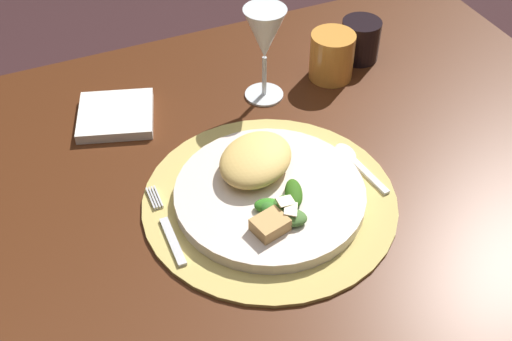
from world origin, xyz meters
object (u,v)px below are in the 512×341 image
dinner_plate (270,194)px  wine_glass (265,37)px  fork (167,228)px  spoon (352,159)px  napkin (116,115)px  amber_tumbler (332,56)px  dining_table (271,254)px  dark_tumbler (360,40)px

dinner_plate → wine_glass: (0.10, 0.24, 0.10)m
dinner_plate → fork: 0.16m
fork → spoon: (0.31, 0.02, -0.00)m
dinner_plate → spoon: bearing=9.4°
dinner_plate → napkin: 0.32m
spoon → napkin: napkin is taller
spoon → napkin: (-0.31, 0.25, 0.00)m
fork → wine_glass: bearing=43.1°
dinner_plate → amber_tumbler: size_ratio=3.23×
dining_table → dark_tumbler: dark_tumbler is taller
fork → napkin: size_ratio=1.28×
spoon → dinner_plate: bearing=-170.6°
dining_table → napkin: size_ratio=9.90×
spoon → wine_glass: size_ratio=0.75×
dark_tumbler → dining_table: bearing=-139.1°
dining_table → napkin: 0.35m
dinner_plate → wine_glass: size_ratio=1.64×
wine_glass → dark_tumbler: wine_glass is taller
spoon → napkin: bearing=140.5°
dinner_plate → amber_tumbler: (0.23, 0.25, 0.03)m
dark_tumbler → dinner_plate: bearing=-138.1°
dinner_plate → amber_tumbler: amber_tumbler is taller
dining_table → fork: 0.23m
dining_table → fork: size_ratio=7.73×
dining_table → amber_tumbler: bearing=45.8°
fork → amber_tumbler: 0.46m
dining_table → spoon: size_ratio=9.58×
dinner_plate → wine_glass: wine_glass is taller
dining_table → spoon: spoon is taller
fork → dark_tumbler: (0.46, 0.27, 0.03)m
napkin → dark_tumbler: dark_tumbler is taller
dining_table → dinner_plate: (-0.01, -0.02, 0.17)m
napkin → dark_tumbler: size_ratio=1.60×
dining_table → amber_tumbler: 0.37m
napkin → wine_glass: wine_glass is taller
spoon → dark_tumbler: (0.16, 0.25, 0.03)m
napkin → wine_glass: bearing=-8.6°
wine_glass → amber_tumbler: 0.15m
fork → napkin: 0.28m
dinner_plate → fork: size_ratio=1.76×
napkin → dinner_plate: bearing=-60.7°
spoon → wine_glass: bearing=104.0°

